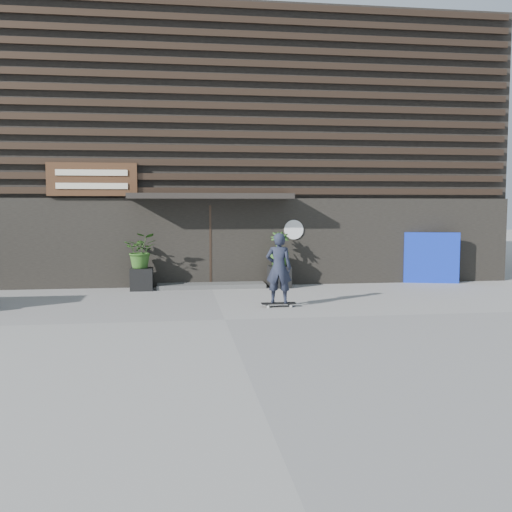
{
  "coord_description": "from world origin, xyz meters",
  "views": [
    {
      "loc": [
        -0.93,
        -11.36,
        2.28
      ],
      "look_at": [
        0.91,
        2.04,
        1.1
      ],
      "focal_mm": 40.31,
      "sensor_mm": 36.0,
      "label": 1
    }
  ],
  "objects": [
    {
      "name": "bamboo_right",
      "position": [
        1.9,
        4.4,
        1.08
      ],
      "size": [
        0.54,
        0.54,
        0.96
      ],
      "primitive_type": "imported",
      "color": "#2D591E",
      "rests_on": "planter_pot_right"
    },
    {
      "name": "entrance_step",
      "position": [
        0.0,
        4.6,
        0.06
      ],
      "size": [
        3.0,
        0.8,
        0.12
      ],
      "primitive_type": "cube",
      "color": "#474745",
      "rests_on": "ground"
    },
    {
      "name": "planter_pot_left",
      "position": [
        -1.9,
        4.4,
        0.3
      ],
      "size": [
        0.6,
        0.6,
        0.6
      ],
      "primitive_type": "cube",
      "color": "black",
      "rests_on": "ground"
    },
    {
      "name": "building",
      "position": [
        -0.0,
        9.96,
        3.99
      ],
      "size": [
        18.0,
        11.0,
        8.0
      ],
      "color": "black",
      "rests_on": "ground"
    },
    {
      "name": "bamboo_left",
      "position": [
        -1.9,
        4.4,
        1.08
      ],
      "size": [
        0.86,
        0.75,
        0.96
      ],
      "primitive_type": "imported",
      "color": "#2D591E",
      "rests_on": "planter_pot_left"
    },
    {
      "name": "planter_pot_right",
      "position": [
        1.9,
        4.4,
        0.3
      ],
      "size": [
        0.6,
        0.6,
        0.6
      ],
      "primitive_type": "cube",
      "color": "black",
      "rests_on": "ground"
    },
    {
      "name": "blue_tarp",
      "position": [
        6.53,
        4.7,
        0.75
      ],
      "size": [
        1.58,
        0.51,
        1.5
      ],
      "primitive_type": "cube",
      "rotation": [
        0.0,
        0.0,
        -0.25
      ],
      "color": "#0D24AE",
      "rests_on": "ground"
    },
    {
      "name": "ground",
      "position": [
        0.0,
        0.0,
        0.0
      ],
      "size": [
        80.0,
        80.0,
        0.0
      ],
      "primitive_type": "plane",
      "color": "gray",
      "rests_on": "ground"
    },
    {
      "name": "skateboarder",
      "position": [
        1.33,
        1.29,
        0.88
      ],
      "size": [
        0.78,
        0.52,
        1.68
      ],
      "color": "black",
      "rests_on": "ground"
    }
  ]
}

